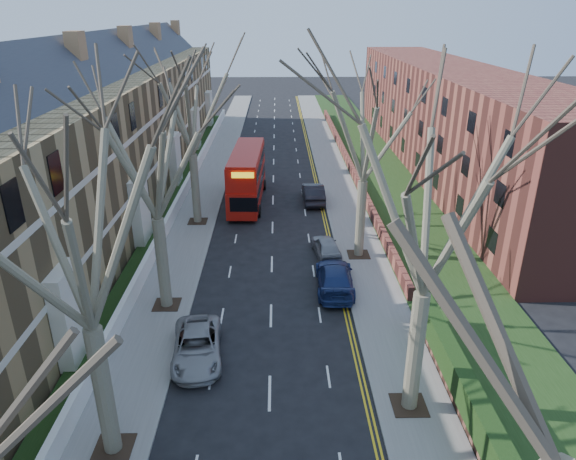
{
  "coord_description": "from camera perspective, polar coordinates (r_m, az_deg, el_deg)",
  "views": [
    {
      "loc": [
        0.42,
        -8.27,
        14.98
      ],
      "look_at": [
        1.0,
        19.21,
        3.14
      ],
      "focal_mm": 32.0,
      "sensor_mm": 36.0,
      "label": 1
    }
  ],
  "objects": [
    {
      "name": "pavement_left",
      "position": [
        49.98,
        -8.57,
        5.68
      ],
      "size": [
        3.0,
        102.0,
        0.12
      ],
      "primitive_type": "cube",
      "color": "slate",
      "rests_on": "ground"
    },
    {
      "name": "pavement_right",
      "position": [
        49.88,
        5.3,
        5.8
      ],
      "size": [
        3.0,
        102.0,
        0.12
      ],
      "primitive_type": "cube",
      "color": "slate",
      "rests_on": "ground"
    },
    {
      "name": "terrace_left",
      "position": [
        42.77,
        -20.64,
        9.07
      ],
      "size": [
        9.7,
        78.0,
        13.6
      ],
      "color": "olive",
      "rests_on": "ground"
    },
    {
      "name": "flats_right",
      "position": [
        54.95,
        17.27,
        11.81
      ],
      "size": [
        13.97,
        54.0,
        10.0
      ],
      "color": "brown",
      "rests_on": "ground"
    },
    {
      "name": "front_wall_left",
      "position": [
        42.59,
        -12.07,
        3.07
      ],
      "size": [
        0.3,
        78.0,
        1.0
      ],
      "color": "white",
      "rests_on": "ground"
    },
    {
      "name": "grass_verge_right",
      "position": [
        50.56,
        10.41,
        5.86
      ],
      "size": [
        6.0,
        102.0,
        0.06
      ],
      "color": "#1C3513",
      "rests_on": "ground"
    },
    {
      "name": "tree_left_mid",
      "position": [
        16.45,
        -22.99,
        2.14
      ],
      "size": [
        10.5,
        10.5,
        14.71
      ],
      "color": "#6A644C",
      "rests_on": "ground"
    },
    {
      "name": "tree_left_far",
      "position": [
        25.68,
        -15.17,
        9.6
      ],
      "size": [
        10.15,
        10.15,
        14.22
      ],
      "color": "#6A644C",
      "rests_on": "ground"
    },
    {
      "name": "tree_left_dist",
      "position": [
        37.18,
        -11.02,
        14.52
      ],
      "size": [
        10.5,
        10.5,
        14.71
      ],
      "color": "#6A644C",
      "rests_on": "ground"
    },
    {
      "name": "tree_right_mid",
      "position": [
        17.94,
        16.03,
        4.8
      ],
      "size": [
        10.5,
        10.5,
        14.71
      ],
      "color": "#6A644C",
      "rests_on": "ground"
    },
    {
      "name": "tree_right_far",
      "position": [
        31.26,
        8.75,
        12.47
      ],
      "size": [
        10.15,
        10.15,
        14.22
      ],
      "color": "#6A644C",
      "rests_on": "ground"
    },
    {
      "name": "double_decker_bus",
      "position": [
        42.89,
        -4.56,
        5.78
      ],
      "size": [
        2.92,
        10.33,
        4.31
      ],
      "rotation": [
        0.0,
        0.0,
        3.1
      ],
      "color": "#A4130B",
      "rests_on": "ground"
    },
    {
      "name": "car_left_far",
      "position": [
        24.66,
        -10.06,
        -12.59
      ],
      "size": [
        2.69,
        4.97,
        1.33
      ],
      "primitive_type": "imported",
      "rotation": [
        0.0,
        0.0,
        0.11
      ],
      "color": "gray",
      "rests_on": "ground"
    },
    {
      "name": "car_right_near",
      "position": [
        29.83,
        5.23,
        -5.3
      ],
      "size": [
        2.32,
        5.24,
        1.5
      ],
      "primitive_type": "imported",
      "rotation": [
        0.0,
        0.0,
        3.1
      ],
      "color": "navy",
      "rests_on": "ground"
    },
    {
      "name": "car_right_mid",
      "position": [
        33.81,
        4.27,
        -1.84
      ],
      "size": [
        1.99,
        3.95,
        1.29
      ],
      "primitive_type": "imported",
      "rotation": [
        0.0,
        0.0,
        3.27
      ],
      "color": "gray",
      "rests_on": "ground"
    },
    {
      "name": "car_right_far",
      "position": [
        43.28,
        2.82,
        4.14
      ],
      "size": [
        1.79,
        4.8,
        1.57
      ],
      "primitive_type": "imported",
      "rotation": [
        0.0,
        0.0,
        3.17
      ],
      "color": "black",
      "rests_on": "ground"
    }
  ]
}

